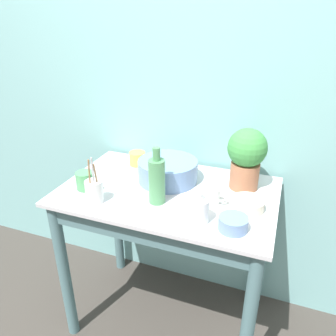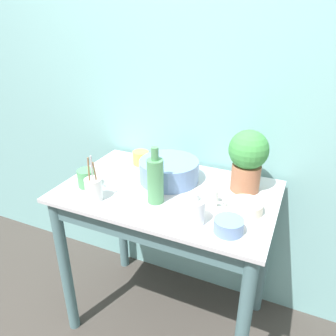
{
  "view_description": "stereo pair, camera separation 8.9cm",
  "coord_description": "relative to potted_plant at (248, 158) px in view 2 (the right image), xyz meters",
  "views": [
    {
      "loc": [
        0.5,
        -1.0,
        1.69
      ],
      "look_at": [
        0.0,
        0.34,
        1.01
      ],
      "focal_mm": 35.0,
      "sensor_mm": 36.0,
      "label": 1
    },
    {
      "loc": [
        0.58,
        -0.96,
        1.69
      ],
      "look_at": [
        0.0,
        0.34,
        1.01
      ],
      "focal_mm": 35.0,
      "sensor_mm": 36.0,
      "label": 2
    }
  ],
  "objects": [
    {
      "name": "wall_back",
      "position": [
        -0.35,
        0.23,
        0.14
      ],
      "size": [
        6.0,
        0.05,
        2.4
      ],
      "color": "#7AB2B2",
      "rests_on": "ground_plane"
    },
    {
      "name": "counter_table",
      "position": [
        -0.35,
        -0.18,
        -0.38
      ],
      "size": [
        1.06,
        0.68,
        0.89
      ],
      "color": "slate",
      "rests_on": "ground_plane"
    },
    {
      "name": "potted_plant",
      "position": [
        0.0,
        0.0,
        0.0
      ],
      "size": [
        0.19,
        0.19,
        0.31
      ],
      "color": "#A36647",
      "rests_on": "counter_table"
    },
    {
      "name": "bowl_wash_large",
      "position": [
        -0.38,
        -0.06,
        -0.12
      ],
      "size": [
        0.31,
        0.31,
        0.11
      ],
      "color": "#6684B2",
      "rests_on": "counter_table"
    },
    {
      "name": "bottle_tall",
      "position": [
        -0.35,
        -0.28,
        -0.06
      ],
      "size": [
        0.08,
        0.08,
        0.27
      ],
      "color": "#4C8C59",
      "rests_on": "counter_table"
    },
    {
      "name": "bottle_short",
      "position": [
        -0.14,
        -0.37,
        -0.11
      ],
      "size": [
        0.1,
        0.1,
        0.14
      ],
      "color": "white",
      "rests_on": "counter_table"
    },
    {
      "name": "mug_green",
      "position": [
        -0.73,
        -0.29,
        -0.13
      ],
      "size": [
        0.12,
        0.09,
        0.09
      ],
      "color": "#4C935B",
      "rests_on": "counter_table"
    },
    {
      "name": "mug_yellow",
      "position": [
        -0.61,
        0.06,
        -0.13
      ],
      "size": [
        0.12,
        0.09,
        0.08
      ],
      "color": "#E5CC4C",
      "rests_on": "counter_table"
    },
    {
      "name": "mug_white",
      "position": [
        -0.11,
        -0.21,
        -0.13
      ],
      "size": [
        0.11,
        0.07,
        0.08
      ],
      "color": "white",
      "rests_on": "counter_table"
    },
    {
      "name": "bowl_small_cream",
      "position": [
        0.05,
        -0.2,
        -0.15
      ],
      "size": [
        0.15,
        0.15,
        0.05
      ],
      "color": "beige",
      "rests_on": "counter_table"
    },
    {
      "name": "bowl_small_blue",
      "position": [
        0.02,
        -0.38,
        -0.14
      ],
      "size": [
        0.12,
        0.12,
        0.06
      ],
      "color": "#6684B2",
      "rests_on": "counter_table"
    },
    {
      "name": "utensil_cup",
      "position": [
        -0.62,
        -0.38,
        -0.12
      ],
      "size": [
        0.08,
        0.08,
        0.23
      ],
      "color": "silver",
      "rests_on": "counter_table"
    }
  ]
}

